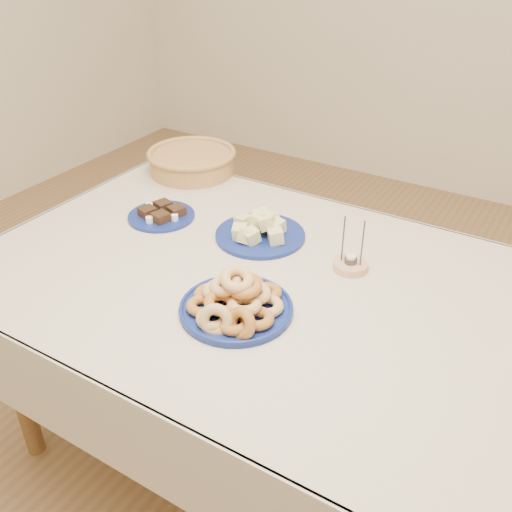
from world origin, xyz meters
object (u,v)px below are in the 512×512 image
(dining_table, at_px, (265,308))
(brownie_plate, at_px, (161,214))
(candle_holder, at_px, (350,265))
(melon_plate, at_px, (260,230))
(wicker_basket, at_px, (192,161))
(donut_platter, at_px, (236,303))

(dining_table, bearing_deg, brownie_plate, 164.91)
(candle_holder, bearing_deg, brownie_plate, -176.81)
(melon_plate, distance_m, wicker_basket, 0.58)
(dining_table, height_order, candle_holder, candle_holder)
(donut_platter, relative_size, brownie_plate, 1.51)
(brownie_plate, distance_m, candle_holder, 0.67)
(melon_plate, bearing_deg, candle_holder, -3.43)
(dining_table, relative_size, donut_platter, 4.84)
(melon_plate, bearing_deg, wicker_basket, 148.35)
(dining_table, bearing_deg, wicker_basket, 141.86)
(donut_platter, height_order, wicker_basket, donut_platter)
(donut_platter, relative_size, melon_plate, 1.23)
(dining_table, relative_size, brownie_plate, 7.33)
(melon_plate, xyz_separation_m, brownie_plate, (-0.35, -0.06, -0.02))
(brownie_plate, bearing_deg, candle_holder, 3.19)
(melon_plate, height_order, brownie_plate, melon_plate)
(melon_plate, bearing_deg, brownie_plate, -170.92)
(brownie_plate, bearing_deg, dining_table, -15.09)
(donut_platter, bearing_deg, candle_holder, 64.12)
(brownie_plate, relative_size, wicker_basket, 0.63)
(donut_platter, bearing_deg, melon_plate, 112.22)
(melon_plate, distance_m, candle_holder, 0.32)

